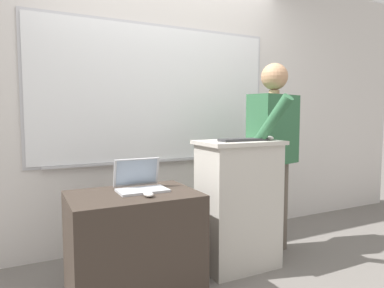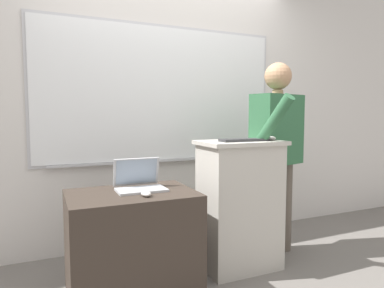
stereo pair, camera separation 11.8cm
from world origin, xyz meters
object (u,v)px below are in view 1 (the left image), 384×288
Objects in this scene: laptop at (140,182)px; computer_mouse_by_laptop at (148,194)px; side_desk at (134,244)px; person_presenter at (274,143)px; lectern_podium at (238,204)px; computer_mouse_by_keyboard at (269,138)px; wireless_keyboard at (243,140)px.

laptop is 0.22m from computer_mouse_by_laptop.
side_desk is 1.45m from person_presenter.
lectern_podium is at bearing 178.04° from person_presenter.
person_presenter is at bearing 40.72° from computer_mouse_by_keyboard.
computer_mouse_by_keyboard is (1.05, -0.07, 0.27)m from laptop.
computer_mouse_by_keyboard is (0.25, -0.06, 0.52)m from lectern_podium.
computer_mouse_by_laptop is at bearing -169.36° from wireless_keyboard.
laptop reaches higher than computer_mouse_by_laptop.
computer_mouse_by_laptop is 1.12m from computer_mouse_by_keyboard.
lectern_podium reaches higher than computer_mouse_by_laptop.
computer_mouse_by_keyboard is (0.24, -0.00, 0.01)m from wireless_keyboard.
laptop is 1.09m from computer_mouse_by_keyboard.
side_desk is at bearing -175.88° from lectern_podium.
side_desk is 8.31× the size of computer_mouse_by_keyboard.
laptop is (-0.80, 0.01, 0.25)m from lectern_podium.
lectern_podium is 0.89m from side_desk.
person_presenter is at bearing 7.24° from side_desk.
computer_mouse_by_laptop is at bearing -93.54° from laptop.
computer_mouse_by_laptop is (-0.82, -0.21, 0.21)m from lectern_podium.
person_presenter is (0.43, 0.10, 0.46)m from lectern_podium.
side_desk is 0.50× the size of person_presenter.
computer_mouse_by_laptop is 1.00× the size of computer_mouse_by_keyboard.
laptop is at bearing 86.46° from computer_mouse_by_laptop.
wireless_keyboard is (0.81, -0.06, 0.27)m from laptop.
person_presenter is at bearing 20.06° from wireless_keyboard.
computer_mouse_by_laptop is (-0.01, -0.22, -0.04)m from laptop.
person_presenter is at bearing 13.42° from lectern_podium.
person_presenter reaches higher than lectern_podium.
wireless_keyboard reaches higher than laptop.
wireless_keyboard is at bearing -175.32° from person_presenter.
lectern_podium is 2.59× the size of wireless_keyboard.
person_presenter is 16.49× the size of computer_mouse_by_keyboard.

